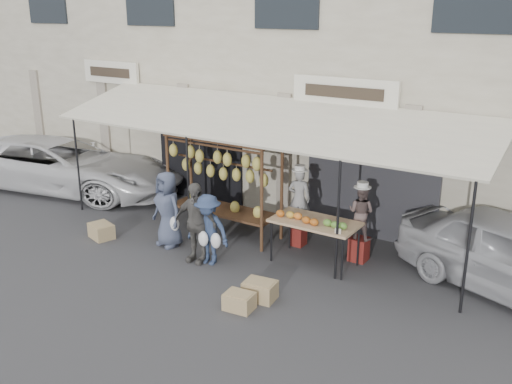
% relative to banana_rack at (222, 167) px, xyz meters
% --- Properties ---
extents(ground_plane, '(90.00, 90.00, 0.00)m').
position_rel_banana_rack_xyz_m(ground_plane, '(0.59, -1.81, -1.56)').
color(ground_plane, '#2D2D30').
extents(shophouse, '(24.00, 6.15, 7.30)m').
position_rel_banana_rack_xyz_m(shophouse, '(0.59, 4.68, 2.08)').
color(shophouse, beige).
rests_on(shophouse, ground_plane).
extents(awning, '(10.00, 2.35, 2.92)m').
position_rel_banana_rack_xyz_m(awning, '(0.59, 0.47, 1.01)').
color(awning, beige).
rests_on(awning, ground_plane).
extents(banana_rack, '(2.60, 0.90, 2.24)m').
position_rel_banana_rack_xyz_m(banana_rack, '(0.00, 0.00, 0.00)').
color(banana_rack, '#4F301E').
rests_on(banana_rack, ground_plane).
extents(produce_table, '(1.70, 0.90, 1.04)m').
position_rel_banana_rack_xyz_m(produce_table, '(2.43, -0.32, -0.68)').
color(produce_table, tan).
rests_on(produce_table, ground_plane).
extents(vendor_left, '(0.54, 0.43, 1.29)m').
position_rel_banana_rack_xyz_m(vendor_left, '(1.73, 0.35, -0.51)').
color(vendor_left, gray).
rests_on(vendor_left, stool_left).
extents(vendor_right, '(0.56, 0.45, 1.09)m').
position_rel_banana_rack_xyz_m(vendor_right, '(3.13, 0.34, -0.53)').
color(vendor_right, brown).
rests_on(vendor_right, stool_right).
extents(customer_left, '(0.89, 0.68, 1.63)m').
position_rel_banana_rack_xyz_m(customer_left, '(-0.59, -1.16, -0.75)').
color(customer_left, '#414960').
rests_on(customer_left, ground_plane).
extents(customer_mid, '(0.98, 0.45, 1.65)m').
position_rel_banana_rack_xyz_m(customer_mid, '(0.42, -1.47, -0.74)').
color(customer_mid, '#53504C').
rests_on(customer_mid, ground_plane).
extents(customer_right, '(0.96, 0.59, 1.44)m').
position_rel_banana_rack_xyz_m(customer_right, '(0.68, -1.41, -0.84)').
color(customer_right, navy).
rests_on(customer_right, ground_plane).
extents(stool_left, '(0.32, 0.32, 0.41)m').
position_rel_banana_rack_xyz_m(stool_left, '(1.73, 0.35, -1.36)').
color(stool_left, maroon).
rests_on(stool_left, ground_plane).
extents(stool_right, '(0.40, 0.40, 0.48)m').
position_rel_banana_rack_xyz_m(stool_right, '(3.13, 0.34, -1.32)').
color(stool_right, maroon).
rests_on(stool_right, ground_plane).
extents(crate_near_a, '(0.52, 0.42, 0.29)m').
position_rel_banana_rack_xyz_m(crate_near_a, '(2.22, -2.58, -1.42)').
color(crate_near_a, tan).
rests_on(crate_near_a, ground_plane).
extents(crate_near_b, '(0.59, 0.48, 0.33)m').
position_rel_banana_rack_xyz_m(crate_near_b, '(2.32, -2.09, -1.40)').
color(crate_near_b, tan).
rests_on(crate_near_b, ground_plane).
extents(crate_far, '(0.64, 0.55, 0.32)m').
position_rel_banana_rack_xyz_m(crate_far, '(-2.10, -1.67, -1.40)').
color(crate_far, tan).
rests_on(crate_far, ground_plane).
extents(van, '(5.36, 3.26, 2.08)m').
position_rel_banana_rack_xyz_m(van, '(-5.84, 0.20, -0.52)').
color(van, silver).
rests_on(van, ground_plane).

